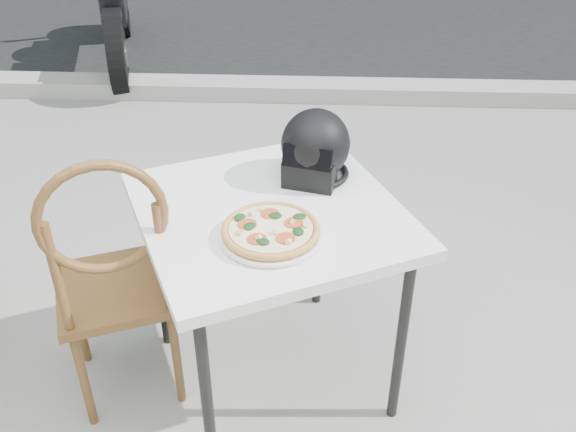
{
  "coord_description": "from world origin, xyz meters",
  "views": [
    {
      "loc": [
        0.41,
        -1.51,
        1.93
      ],
      "look_at": [
        0.34,
        0.13,
        0.84
      ],
      "focal_mm": 40.0,
      "sensor_mm": 36.0,
      "label": 1
    }
  ],
  "objects_px": {
    "cafe_table_main": "(270,226)",
    "cafe_chair_main": "(113,272)",
    "pizza": "(271,229)",
    "plate": "(271,236)",
    "motorcycle": "(116,9)",
    "helmet": "(315,149)"
  },
  "relations": [
    {
      "from": "helmet",
      "to": "motorcycle",
      "type": "distance_m",
      "value": 3.69
    },
    {
      "from": "plate",
      "to": "pizza",
      "type": "distance_m",
      "value": 0.02
    },
    {
      "from": "pizza",
      "to": "motorcycle",
      "type": "height_order",
      "value": "motorcycle"
    },
    {
      "from": "cafe_table_main",
      "to": "motorcycle",
      "type": "xyz_separation_m",
      "value": [
        -1.51,
        3.48,
        -0.28
      ]
    },
    {
      "from": "pizza",
      "to": "plate",
      "type": "bearing_deg",
      "value": -96.1
    },
    {
      "from": "plate",
      "to": "motorcycle",
      "type": "xyz_separation_m",
      "value": [
        -1.53,
        3.64,
        -0.36
      ]
    },
    {
      "from": "pizza",
      "to": "cafe_chair_main",
      "type": "relative_size",
      "value": 0.33
    },
    {
      "from": "cafe_table_main",
      "to": "cafe_chair_main",
      "type": "relative_size",
      "value": 1.03
    },
    {
      "from": "pizza",
      "to": "helmet",
      "type": "xyz_separation_m",
      "value": [
        0.13,
        0.38,
        0.08
      ]
    },
    {
      "from": "cafe_table_main",
      "to": "cafe_chair_main",
      "type": "height_order",
      "value": "cafe_chair_main"
    },
    {
      "from": "cafe_table_main",
      "to": "motorcycle",
      "type": "distance_m",
      "value": 3.8
    },
    {
      "from": "cafe_chair_main",
      "to": "cafe_table_main",
      "type": "bearing_deg",
      "value": 171.15
    },
    {
      "from": "cafe_chair_main",
      "to": "pizza",
      "type": "bearing_deg",
      "value": 153.13
    },
    {
      "from": "plate",
      "to": "motorcycle",
      "type": "distance_m",
      "value": 3.97
    },
    {
      "from": "pizza",
      "to": "motorcycle",
      "type": "relative_size",
      "value": 0.18
    },
    {
      "from": "cafe_table_main",
      "to": "helmet",
      "type": "distance_m",
      "value": 0.32
    },
    {
      "from": "cafe_table_main",
      "to": "motorcycle",
      "type": "relative_size",
      "value": 0.56
    },
    {
      "from": "cafe_table_main",
      "to": "plate",
      "type": "height_order",
      "value": "plate"
    },
    {
      "from": "cafe_table_main",
      "to": "pizza",
      "type": "height_order",
      "value": "pizza"
    },
    {
      "from": "motorcycle",
      "to": "cafe_chair_main",
      "type": "bearing_deg",
      "value": -88.79
    },
    {
      "from": "cafe_table_main",
      "to": "cafe_chair_main",
      "type": "distance_m",
      "value": 0.55
    },
    {
      "from": "cafe_table_main",
      "to": "cafe_chair_main",
      "type": "xyz_separation_m",
      "value": [
        -0.52,
        -0.11,
        -0.12
      ]
    }
  ]
}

